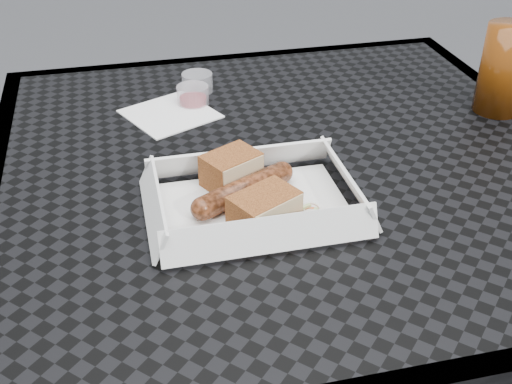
% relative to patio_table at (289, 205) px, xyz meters
% --- Properties ---
extents(patio_table, '(0.80, 0.80, 0.74)m').
position_rel_patio_table_xyz_m(patio_table, '(0.00, 0.00, 0.00)').
color(patio_table, black).
rests_on(patio_table, ground).
extents(food_tray, '(0.22, 0.15, 0.00)m').
position_rel_patio_table_xyz_m(food_tray, '(-0.08, -0.11, 0.08)').
color(food_tray, white).
rests_on(food_tray, patio_table).
extents(bratwurst, '(0.14, 0.08, 0.03)m').
position_rel_patio_table_xyz_m(bratwurst, '(-0.08, -0.09, 0.09)').
color(bratwurst, brown).
rests_on(bratwurst, food_tray).
extents(bread_near, '(0.08, 0.07, 0.04)m').
position_rel_patio_table_xyz_m(bread_near, '(-0.09, -0.05, 0.10)').
color(bread_near, brown).
rests_on(bread_near, food_tray).
extents(bread_far, '(0.09, 0.08, 0.04)m').
position_rel_patio_table_xyz_m(bread_far, '(-0.07, -0.14, 0.10)').
color(bread_far, brown).
rests_on(bread_far, food_tray).
extents(veg_garnish, '(0.03, 0.03, 0.00)m').
position_rel_patio_table_xyz_m(veg_garnish, '(-0.02, -0.14, 0.08)').
color(veg_garnish, '#F2530A').
rests_on(veg_garnish, food_tray).
extents(napkin, '(0.16, 0.16, 0.00)m').
position_rel_patio_table_xyz_m(napkin, '(-0.14, 0.17, 0.08)').
color(napkin, white).
rests_on(napkin, patio_table).
extents(condiment_cup_sauce, '(0.05, 0.05, 0.03)m').
position_rel_patio_table_xyz_m(condiment_cup_sauce, '(-0.10, 0.20, 0.09)').
color(condiment_cup_sauce, maroon).
rests_on(condiment_cup_sauce, patio_table).
extents(condiment_cup_empty, '(0.05, 0.05, 0.03)m').
position_rel_patio_table_xyz_m(condiment_cup_empty, '(-0.09, 0.25, 0.09)').
color(condiment_cup_empty, silver).
rests_on(condiment_cup_empty, patio_table).
extents(drink_glass, '(0.07, 0.07, 0.13)m').
position_rel_patio_table_xyz_m(drink_glass, '(0.35, 0.07, 0.14)').
color(drink_glass, '#572707').
rests_on(drink_glass, patio_table).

